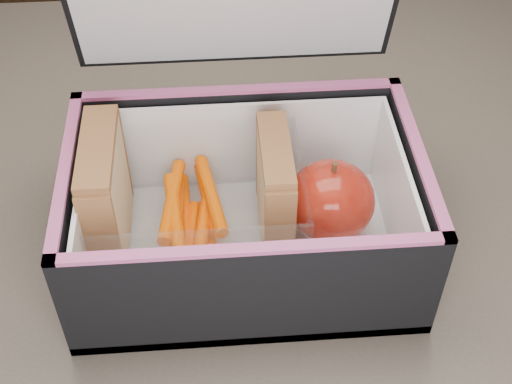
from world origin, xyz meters
TOP-DOWN VIEW (x-y plane):
  - kitchen_table at (0.00, 0.00)m, footprint 1.20×0.80m
  - lunch_bag at (-0.03, -0.04)m, footprint 0.28×0.24m
  - plastic_tub at (-0.07, -0.03)m, footprint 0.18×0.13m
  - sandwich_left at (-0.14, -0.03)m, footprint 0.03×0.10m
  - sandwich_right at (0.00, -0.03)m, footprint 0.02×0.09m
  - carrot_sticks at (-0.07, -0.03)m, footprint 0.06×0.15m
  - paper_napkin at (0.05, -0.04)m, footprint 0.08×0.09m
  - red_apple at (0.05, -0.04)m, footprint 0.08×0.08m

SIDE VIEW (x-z plane):
  - kitchen_table at x=0.00m, z-range 0.28..1.03m
  - paper_napkin at x=0.05m, z-range 0.76..0.77m
  - carrot_sticks at x=-0.07m, z-range 0.77..0.80m
  - plastic_tub at x=-0.07m, z-range 0.76..0.84m
  - red_apple at x=0.05m, z-range 0.77..0.84m
  - lunch_bag at x=-0.03m, z-range 0.67..0.95m
  - sandwich_right at x=0.00m, z-range 0.77..0.86m
  - sandwich_left at x=-0.14m, z-range 0.77..0.87m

